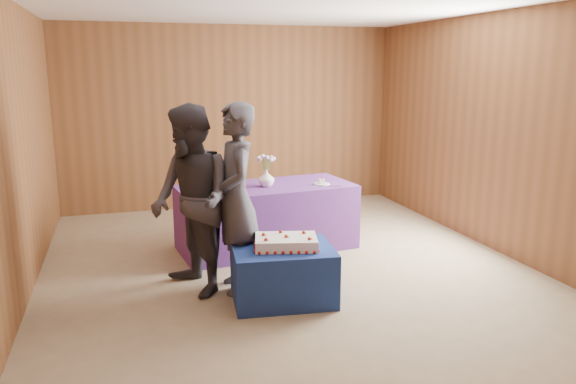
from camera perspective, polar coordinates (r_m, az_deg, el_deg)
name	(u,v)px	position (r m, az deg, el deg)	size (l,w,h in m)	color
ground	(288,270)	(5.96, 0.02, -7.94)	(6.00, 6.00, 0.00)	gray
room_shell	(288,97)	(5.59, 0.02, 9.65)	(5.04, 6.04, 2.72)	brown
cake_table	(283,274)	(5.16, -0.53, -8.28)	(0.90, 0.70, 0.50)	navy
serving_table	(267,217)	(6.57, -2.20, -2.56)	(2.00, 0.90, 0.75)	#61328B
sheet_cake	(286,242)	(5.06, -0.20, -5.12)	(0.65, 0.52, 0.13)	white
vase	(266,178)	(6.42, -2.22, 1.41)	(0.18, 0.18, 0.19)	white
flower_spray	(266,158)	(6.38, -2.24, 3.50)	(0.22, 0.22, 0.17)	#2E5D25
platter	(208,188)	(6.35, -8.17, 0.37)	(0.37, 0.37, 0.02)	#6651A3
plate	(322,184)	(6.56, 3.45, 0.83)	(0.19, 0.19, 0.01)	silver
cake_slice	(322,181)	(6.55, 3.45, 1.13)	(0.07, 0.06, 0.08)	white
knife	(331,186)	(6.45, 4.37, 0.58)	(0.26, 0.02, 0.00)	#ADACB1
guest_left	(236,199)	(5.24, -5.33, -0.69)	(0.65, 0.43, 1.78)	#383742
guest_right	(191,201)	(5.23, -9.79, -0.89)	(0.86, 0.67, 1.77)	#33313B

